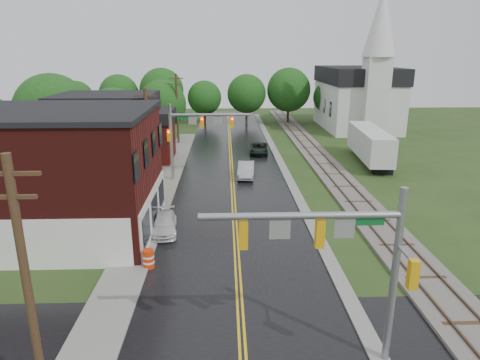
{
  "coord_description": "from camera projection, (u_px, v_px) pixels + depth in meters",
  "views": [
    {
      "loc": [
        -0.62,
        -11.92,
        11.75
      ],
      "look_at": [
        0.33,
        15.34,
        3.5
      ],
      "focal_mm": 32.0,
      "sensor_mm": 36.0,
      "label": 1
    }
  ],
  "objects": [
    {
      "name": "sedan_silver",
      "position": [
        246.0,
        170.0,
        41.42
      ],
      "size": [
        1.89,
        4.49,
        1.44
      ],
      "primitive_type": "imported",
      "rotation": [
        0.0,
        0.0,
        -0.08
      ],
      "color": "#AFAFB4",
      "rests_on": "ground"
    },
    {
      "name": "darkred_building",
      "position": [
        141.0,
        141.0,
        47.33
      ],
      "size": [
        7.0,
        6.0,
        4.4
      ],
      "primitive_type": "cube",
      "color": "#3F0F0C",
      "rests_on": "ground"
    },
    {
      "name": "brick_building",
      "position": [
        42.0,
        174.0,
        27.55
      ],
      "size": [
        14.3,
        10.3,
        8.3
      ],
      "color": "#49120F",
      "rests_on": "ground"
    },
    {
      "name": "pickup_white",
      "position": [
        164.0,
        224.0,
        28.76
      ],
      "size": [
        2.06,
        4.2,
        1.18
      ],
      "primitive_type": "imported",
      "rotation": [
        0.0,
        0.0,
        0.1
      ],
      "color": "silver",
      "rests_on": "ground"
    },
    {
      "name": "traffic_signal_near",
      "position": [
        340.0,
        247.0,
        15.42
      ],
      "size": [
        7.34,
        0.3,
        7.2
      ],
      "color": "gray",
      "rests_on": "ground"
    },
    {
      "name": "curb_right",
      "position": [
        278.0,
        159.0,
        48.49
      ],
      "size": [
        0.8,
        70.0,
        0.12
      ],
      "primitive_type": "cube",
      "color": "gray",
      "rests_on": "ground"
    },
    {
      "name": "railroad",
      "position": [
        319.0,
        158.0,
        48.61
      ],
      "size": [
        3.2,
        80.0,
        0.3
      ],
      "color": "#59544C",
      "rests_on": "ground"
    },
    {
      "name": "main_road",
      "position": [
        232.0,
        171.0,
        43.52
      ],
      "size": [
        10.0,
        90.0,
        0.02
      ],
      "primitive_type": "cube",
      "color": "black",
      "rests_on": "ground"
    },
    {
      "name": "tree_left_b",
      "position": [
        54.0,
        113.0,
        43.08
      ],
      "size": [
        7.6,
        7.6,
        9.69
      ],
      "color": "black",
      "rests_on": "ground"
    },
    {
      "name": "utility_pole_b",
      "position": [
        148.0,
        142.0,
        34.27
      ],
      "size": [
        1.8,
        0.28,
        9.0
      ],
      "color": "#382616",
      "rests_on": "ground"
    },
    {
      "name": "tree_left_c",
      "position": [
        115.0,
        114.0,
        51.22
      ],
      "size": [
        6.0,
        6.0,
        7.65
      ],
      "color": "black",
      "rests_on": "ground"
    },
    {
      "name": "utility_pole_c",
      "position": [
        177.0,
        108.0,
        55.32
      ],
      "size": [
        1.8,
        0.28,
        9.0
      ],
      "color": "#382616",
      "rests_on": "ground"
    },
    {
      "name": "construction_barrel",
      "position": [
        149.0,
        259.0,
        23.99
      ],
      "size": [
        0.73,
        0.73,
        1.1
      ],
      "primitive_type": "cylinder",
      "rotation": [
        0.0,
        0.0,
        -0.2
      ],
      "color": "red",
      "rests_on": "ground"
    },
    {
      "name": "semi_trailer",
      "position": [
        370.0,
        143.0,
        46.13
      ],
      "size": [
        3.48,
        11.74,
        3.69
      ],
      "color": "black",
      "rests_on": "ground"
    },
    {
      "name": "yellow_house",
      "position": [
        110.0,
        150.0,
        38.4
      ],
      "size": [
        8.0,
        7.0,
        6.4
      ],
      "primitive_type": "cube",
      "color": "tan",
      "rests_on": "ground"
    },
    {
      "name": "tree_left_e",
      "position": [
        163.0,
        105.0,
        57.04
      ],
      "size": [
        6.4,
        6.4,
        8.16
      ],
      "color": "black",
      "rests_on": "ground"
    },
    {
      "name": "suv_dark",
      "position": [
        259.0,
        149.0,
        50.77
      ],
      "size": [
        2.48,
        4.7,
        1.26
      ],
      "primitive_type": "imported",
      "rotation": [
        0.0,
        0.0,
        -0.09
      ],
      "color": "black",
      "rests_on": "ground"
    },
    {
      "name": "traffic_signal_far",
      "position": [
        194.0,
        128.0,
        39.1
      ],
      "size": [
        7.34,
        0.43,
        7.2
      ],
      "color": "gray",
      "rests_on": "ground"
    },
    {
      "name": "sidewalk_left",
      "position": [
        164.0,
        187.0,
        38.53
      ],
      "size": [
        2.4,
        50.0,
        0.12
      ],
      "primitive_type": "cube",
      "color": "gray",
      "rests_on": "ground"
    },
    {
      "name": "church",
      "position": [
        360.0,
        91.0,
        65.21
      ],
      "size": [
        10.4,
        18.4,
        20.0
      ],
      "color": "silver",
      "rests_on": "ground"
    },
    {
      "name": "utility_pole_a",
      "position": [
        27.0,
        288.0,
        13.23
      ],
      "size": [
        1.8,
        0.28,
        9.0
      ],
      "color": "#382616",
      "rests_on": "ground"
    }
  ]
}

